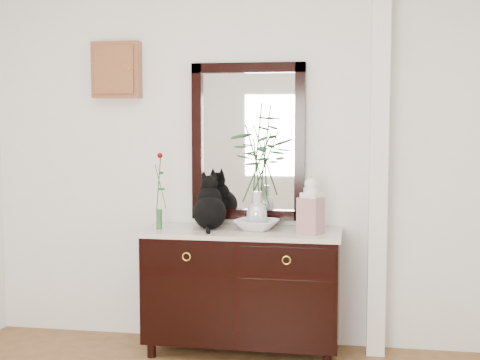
% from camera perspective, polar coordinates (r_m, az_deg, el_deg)
% --- Properties ---
extents(wall_back, '(3.60, 0.04, 2.70)m').
position_cam_1_polar(wall_back, '(4.73, -0.48, 2.20)').
color(wall_back, white).
rests_on(wall_back, ground).
extents(pilaster, '(0.12, 0.20, 2.70)m').
position_cam_1_polar(pilaster, '(4.58, 11.75, 2.00)').
color(pilaster, white).
rests_on(pilaster, ground).
extents(sideboard, '(1.33, 0.52, 0.82)m').
position_cam_1_polar(sideboard, '(4.60, 0.21, -8.93)').
color(sideboard, black).
rests_on(sideboard, ground).
extents(wall_mirror, '(0.80, 0.06, 1.10)m').
position_cam_1_polar(wall_mirror, '(4.70, 0.69, 3.28)').
color(wall_mirror, black).
rests_on(wall_mirror, wall_back).
extents(key_cabinet, '(0.35, 0.10, 0.40)m').
position_cam_1_polar(key_cabinet, '(4.92, -10.48, 9.22)').
color(key_cabinet, brown).
rests_on(key_cabinet, wall_back).
extents(cat, '(0.33, 0.38, 0.37)m').
position_cam_1_polar(cat, '(4.58, -2.60, -1.85)').
color(cat, black).
rests_on(cat, sideboard).
extents(lotus_bowl, '(0.35, 0.35, 0.07)m').
position_cam_1_polar(lotus_bowl, '(4.53, 1.44, -3.84)').
color(lotus_bowl, silver).
rests_on(lotus_bowl, sideboard).
extents(vase_branches, '(0.42, 0.42, 0.85)m').
position_cam_1_polar(vase_branches, '(4.49, 1.45, 1.33)').
color(vase_branches, silver).
rests_on(vase_branches, lotus_bowl).
extents(bud_vase_rose, '(0.07, 0.07, 0.53)m').
position_cam_1_polar(bud_vase_rose, '(4.57, -6.94, -0.89)').
color(bud_vase_rose, '#2E5D33').
rests_on(bud_vase_rose, sideboard).
extents(ginger_jar, '(0.18, 0.18, 0.38)m').
position_cam_1_polar(ginger_jar, '(4.40, 6.06, -2.11)').
color(ginger_jar, silver).
rests_on(ginger_jar, sideboard).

